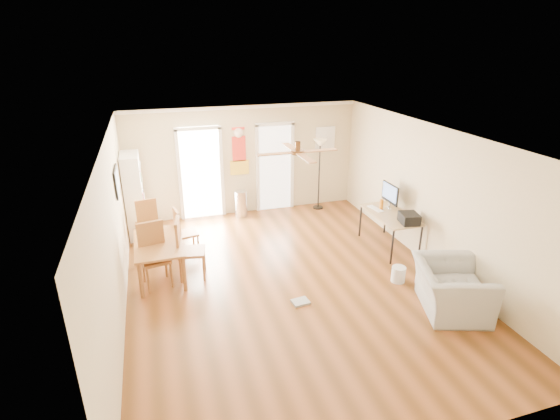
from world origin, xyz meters
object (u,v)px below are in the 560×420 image
object	(u,v)px
dining_chair_far	(146,220)
dining_chair_right_a	(187,231)
wastebasket_b	(424,275)
bookshelf	(134,196)
dining_table	(160,259)
dining_chair_near	(155,256)
dining_chair_right_b	(192,248)
printer	(409,218)
wastebasket_a	(398,274)
trash_can	(241,204)
computer_desk	(389,231)
armchair	(451,289)
torchiere_lamp	(319,175)

from	to	relation	value
dining_chair_far	dining_chair_right_a	bearing A→B (deg)	125.39
dining_chair_right_a	wastebasket_b	distance (m)	4.53
bookshelf	dining_chair_right_a	xyz separation A→B (m)	(0.95, -1.18, -0.43)
dining_table	dining_chair_far	world-z (taller)	dining_chair_far
dining_chair_near	dining_chair_right_b	bearing A→B (deg)	-0.46
dining_chair_far	printer	distance (m)	5.29
dining_chair_far	wastebasket_b	size ratio (longest dim) A/B	3.14
dining_chair_far	dining_chair_right_b	bearing A→B (deg)	103.41
wastebasket_a	dining_table	bearing A→B (deg)	160.36
trash_can	dining_table	bearing A→B (deg)	-130.28
bookshelf	trash_can	size ratio (longest dim) A/B	2.83
dining_chair_near	dining_chair_right_a	bearing A→B (deg)	48.89
trash_can	wastebasket_a	distance (m)	4.27
bookshelf	computer_desk	size ratio (longest dim) A/B	1.31
bookshelf	dining_chair_right_a	size ratio (longest dim) A/B	1.91
bookshelf	trash_can	bearing A→B (deg)	7.71
bookshelf	trash_can	distance (m)	2.47
dining_chair_right_b	dining_chair_far	xyz separation A→B (m)	(-0.75, 1.67, -0.05)
dining_chair_far	printer	bearing A→B (deg)	144.69
dining_chair_near	wastebasket_b	xyz separation A→B (m)	(4.46, -1.33, -0.39)
dining_chair_near	armchair	world-z (taller)	dining_chair_near
dining_table	printer	xyz separation A→B (m)	(4.60, -0.68, 0.49)
dining_chair_right_a	dining_chair_near	distance (m)	1.23
printer	wastebasket_a	world-z (taller)	printer
bookshelf	dining_chair_right_b	size ratio (longest dim) A/B	1.63
dining_chair_right_b	wastebasket_a	size ratio (longest dim) A/B	3.92
dining_chair_right_a	wastebasket_b	size ratio (longest dim) A/B	2.94
computer_desk	wastebasket_b	xyz separation A→B (m)	(-0.12, -1.44, -0.21)
bookshelf	dining_chair_far	distance (m)	0.64
dining_chair_right_b	trash_can	bearing A→B (deg)	-20.68
bookshelf	dining_table	xyz separation A→B (m)	(0.40, -1.96, -0.56)
printer	armchair	xyz separation A→B (m)	(-0.30, -1.72, -0.45)
dining_chair_near	armchair	distance (m)	4.86
dining_table	printer	distance (m)	4.68
dining_chair_near	computer_desk	size ratio (longest dim) A/B	0.80
dining_table	wastebasket_a	xyz separation A→B (m)	(3.99, -1.42, -0.20)
bookshelf	wastebasket_b	bearing A→B (deg)	-37.94
bookshelf	wastebasket_b	xyz separation A→B (m)	(4.78, -3.58, -0.74)
computer_desk	printer	world-z (taller)	printer
dining_chair_far	printer	world-z (taller)	dining_chair_far
dining_chair_right_b	computer_desk	bearing A→B (deg)	-81.15
dining_chair_far	trash_can	world-z (taller)	dining_chair_far
dining_chair_right_a	computer_desk	size ratio (longest dim) A/B	0.69
dining_chair_right_b	dining_chair_near	xyz separation A→B (m)	(-0.62, -0.11, -0.00)
dining_chair_right_b	printer	bearing A→B (deg)	-88.18
trash_can	armchair	distance (m)	5.27
trash_can	torchiere_lamp	bearing A→B (deg)	-1.53
computer_desk	armchair	distance (m)	2.23
dining_chair_right_b	bookshelf	bearing A→B (deg)	33.02
dining_chair_near	armchair	bearing A→B (deg)	-36.46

